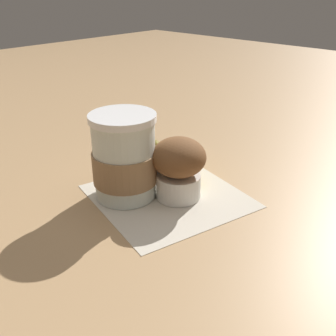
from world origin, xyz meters
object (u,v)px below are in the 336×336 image
Objects in this scene: banana at (171,159)px; sugar_packet at (186,150)px; coffee_cup at (124,159)px; muffin at (179,166)px.

banana is 3.51× the size of sugar_packet.
banana is (0.11, 0.01, -0.04)m from coffee_cup.
coffee_cup is 0.74× the size of banana.
banana is (0.06, 0.07, -0.03)m from muffin.
banana is at bearing -158.21° from sugar_packet.
muffin is (0.05, -0.06, -0.01)m from coffee_cup.
muffin is at bearing -50.89° from coffee_cup.
sugar_packet is (0.08, 0.03, -0.02)m from banana.
coffee_cup is 1.37× the size of muffin.
sugar_packet is (0.19, 0.04, -0.06)m from coffee_cup.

